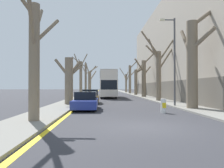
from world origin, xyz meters
TOP-DOWN VIEW (x-y plane):
  - ground_plane at (0.00, 0.00)m, footprint 300.00×300.00m
  - sidewalk_left at (-5.44, 50.00)m, footprint 2.53×120.00m
  - sidewalk_right at (5.44, 50.00)m, footprint 2.53×120.00m
  - building_facade_right at (11.70, 24.27)m, footprint 10.08×41.60m
  - kerb_line_stripe at (-3.99, 50.00)m, footprint 0.24×120.00m
  - street_tree_left_0 at (-5.13, 1.25)m, footprint 2.01×4.26m
  - street_tree_left_1 at (-5.02, 11.54)m, footprint 2.78×1.52m
  - street_tree_left_2 at (-5.01, 22.05)m, footprint 2.08×0.93m
  - street_tree_left_3 at (-5.15, 32.21)m, footprint 4.82×2.70m
  - street_tree_left_4 at (-4.94, 42.30)m, footprint 2.90×2.89m
  - street_tree_right_0 at (5.22, 7.21)m, footprint 3.22×4.24m
  - street_tree_right_1 at (4.91, 16.58)m, footprint 4.36×1.72m
  - street_tree_right_2 at (5.09, 26.88)m, footprint 4.13×2.33m
  - street_tree_right_3 at (5.28, 35.91)m, footprint 3.31×1.73m
  - street_tree_right_4 at (5.18, 46.03)m, footprint 2.60×2.80m
  - street_tree_right_5 at (5.15, 56.29)m, footprint 3.33×4.29m
  - double_decker_bus at (-0.95, 26.67)m, footprint 2.59×10.89m
  - parked_car_0 at (-3.12, 7.67)m, footprint 1.81×4.52m
  - parked_car_1 at (-3.12, 13.93)m, footprint 1.79×3.91m
  - lamp_post at (4.45, 9.55)m, footprint 1.40×0.20m
  - traffic_bollard at (2.30, 5.09)m, footprint 0.37×0.38m

SIDE VIEW (x-z plane):
  - ground_plane at x=0.00m, z-range 0.00..0.00m
  - kerb_line_stripe at x=-3.99m, z-range 0.00..0.01m
  - sidewalk_left at x=-5.44m, z-range 0.00..0.12m
  - sidewalk_right at x=5.44m, z-range 0.00..0.12m
  - traffic_bollard at x=2.30m, z-range 0.00..0.95m
  - parked_car_0 at x=-3.12m, z-range -0.04..1.34m
  - parked_car_1 at x=-3.12m, z-range -0.05..1.43m
  - double_decker_bus at x=-0.95m, z-range 0.29..4.59m
  - street_tree_left_1 at x=-5.02m, z-range 0.17..4.72m
  - street_tree_left_2 at x=-5.01m, z-range -0.25..6.37m
  - street_tree_left_4 at x=-4.94m, z-range -0.74..7.12m
  - street_tree_right_3 at x=5.28m, z-range -0.47..6.97m
  - street_tree_left_0 at x=-5.13m, z-range -0.05..6.66m
  - street_tree_right_5 at x=5.15m, z-range -0.41..7.06m
  - street_tree_right_2 at x=5.09m, z-range -0.54..7.46m
  - street_tree_left_3 at x=-5.15m, z-range -0.16..7.25m
  - street_tree_right_1 at x=4.91m, z-range -0.42..7.92m
  - street_tree_right_0 at x=5.22m, z-range -0.51..8.14m
  - street_tree_right_4 at x=5.18m, z-range -0.35..8.38m
  - lamp_post at x=4.45m, z-range 0.46..8.31m
  - building_facade_right at x=11.70m, z-range -0.01..14.43m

